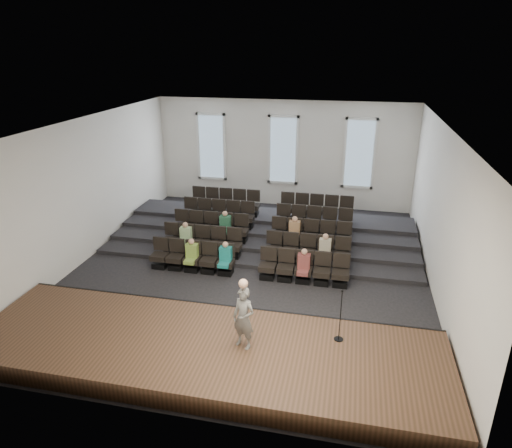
{
  "coord_description": "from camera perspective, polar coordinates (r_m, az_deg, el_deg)",
  "views": [
    {
      "loc": [
        3.21,
        -13.95,
        7.34
      ],
      "look_at": [
        0.1,
        0.5,
        1.48
      ],
      "focal_mm": 32.0,
      "sensor_mm": 36.0,
      "label": 1
    }
  ],
  "objects": [
    {
      "name": "audience",
      "position": [
        16.03,
        -0.84,
        -2.45
      ],
      "size": [
        5.45,
        2.64,
        1.1
      ],
      "color": "#81A341",
      "rests_on": "seating_rows"
    },
    {
      "name": "speaker",
      "position": [
        11.03,
        -1.55,
        -11.68
      ],
      "size": [
        0.68,
        0.56,
        1.58
      ],
      "primitive_type": "imported",
      "rotation": [
        0.0,
        0.0,
        -0.38
      ],
      "color": "slate",
      "rests_on": "stage"
    },
    {
      "name": "wall_left",
      "position": [
        17.42,
        -20.5,
        4.08
      ],
      "size": [
        0.04,
        14.0,
        5.0
      ],
      "primitive_type": "cube",
      "color": "white",
      "rests_on": "ground"
    },
    {
      "name": "ground",
      "position": [
        16.09,
        -0.71,
        -5.54
      ],
      "size": [
        14.0,
        14.0,
        0.0
      ],
      "primitive_type": "plane",
      "color": "black",
      "rests_on": "ground"
    },
    {
      "name": "ceiling",
      "position": [
        14.51,
        -0.8,
        12.36
      ],
      "size": [
        12.0,
        14.0,
        0.02
      ],
      "primitive_type": "cube",
      "color": "white",
      "rests_on": "ground"
    },
    {
      "name": "windows",
      "position": [
        21.65,
        3.4,
        9.2
      ],
      "size": [
        8.44,
        0.1,
        3.24
      ],
      "color": "white",
      "rests_on": "wall_back"
    },
    {
      "name": "stage_lip",
      "position": [
        13.17,
        -3.99,
        -11.03
      ],
      "size": [
        11.8,
        0.06,
        0.52
      ],
      "primitive_type": "cube",
      "color": "black",
      "rests_on": "ground"
    },
    {
      "name": "mic_stand",
      "position": [
        11.63,
        10.41,
        -12.32
      ],
      "size": [
        0.24,
        0.24,
        1.41
      ],
      "color": "black",
      "rests_on": "stage"
    },
    {
      "name": "seating_rows",
      "position": [
        17.17,
        0.42,
        -1.22
      ],
      "size": [
        6.8,
        4.7,
        1.67
      ],
      "color": "black",
      "rests_on": "ground"
    },
    {
      "name": "risers",
      "position": [
        18.83,
        1.43,
        -0.7
      ],
      "size": [
        11.8,
        4.8,
        0.6
      ],
      "color": "black",
      "rests_on": "ground"
    },
    {
      "name": "wall_right",
      "position": [
        15.03,
        22.23,
        1.16
      ],
      "size": [
        0.04,
        14.0,
        5.0
      ],
      "primitive_type": "cube",
      "color": "white",
      "rests_on": "ground"
    },
    {
      "name": "wall_front",
      "position": [
        9.05,
        -10.9,
        -11.2
      ],
      "size": [
        12.0,
        0.04,
        5.0
      ],
      "primitive_type": "cube",
      "color": "white",
      "rests_on": "ground"
    },
    {
      "name": "stage",
      "position": [
        11.79,
        -6.44,
        -15.53
      ],
      "size": [
        11.8,
        3.6,
        0.5
      ],
      "primitive_type": "cube",
      "color": "#4F3222",
      "rests_on": "ground"
    },
    {
      "name": "wall_back",
      "position": [
        21.76,
        3.42,
        8.72
      ],
      "size": [
        12.0,
        0.04,
        5.0
      ],
      "primitive_type": "cube",
      "color": "white",
      "rests_on": "ground"
    }
  ]
}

